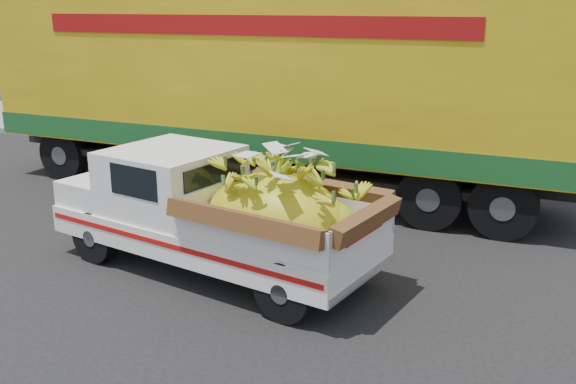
% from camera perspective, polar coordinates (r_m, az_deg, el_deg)
% --- Properties ---
extents(ground, '(100.00, 100.00, 0.00)m').
position_cam_1_polar(ground, '(9.77, -6.55, -6.07)').
color(ground, black).
rests_on(ground, ground).
extents(curb, '(60.00, 0.25, 0.15)m').
position_cam_1_polar(curb, '(15.17, 5.19, 2.46)').
color(curb, gray).
rests_on(curb, ground).
extents(sidewalk, '(60.00, 4.00, 0.14)m').
position_cam_1_polar(sidewalk, '(17.12, 7.43, 3.98)').
color(sidewalk, gray).
rests_on(sidewalk, ground).
extents(building_left, '(18.00, 6.00, 5.00)m').
position_cam_1_polar(building_left, '(25.37, -6.46, 13.57)').
color(building_left, gray).
rests_on(building_left, ground).
extents(pickup_truck, '(5.07, 2.59, 1.70)m').
position_cam_1_polar(pickup_truck, '(8.93, -4.91, -1.96)').
color(pickup_truck, black).
rests_on(pickup_truck, ground).
extents(semi_trailer, '(12.01, 2.62, 3.80)m').
position_cam_1_polar(semi_trailer, '(12.84, -1.60, 9.27)').
color(semi_trailer, black).
rests_on(semi_trailer, ground).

